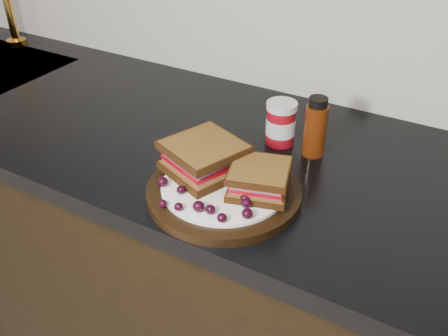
% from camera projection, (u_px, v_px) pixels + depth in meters
% --- Properties ---
extents(base_cabinets, '(3.96, 0.58, 0.86)m').
position_uv_depth(base_cabinets, '(289.00, 326.00, 1.24)').
color(base_cabinets, black).
rests_on(base_cabinets, ground_plane).
extents(countertop, '(3.98, 0.60, 0.04)m').
position_uv_depth(countertop, '(305.00, 177.00, 0.99)').
color(countertop, black).
rests_on(countertop, base_cabinets).
extents(faucet, '(0.06, 0.22, 0.28)m').
position_uv_depth(faucet, '(7.00, 0.00, 1.49)').
color(faucet, '#CA8832').
rests_on(faucet, countertop).
extents(plate, '(0.28, 0.28, 0.02)m').
position_uv_depth(plate, '(224.00, 191.00, 0.90)').
color(plate, black).
rests_on(plate, countertop).
extents(sandwich_left, '(0.17, 0.17, 0.06)m').
position_uv_depth(sandwich_left, '(204.00, 158.00, 0.91)').
color(sandwich_left, brown).
rests_on(sandwich_left, plate).
extents(sandwich_right, '(0.13, 0.13, 0.05)m').
position_uv_depth(sandwich_right, '(259.00, 179.00, 0.87)').
color(sandwich_right, brown).
rests_on(sandwich_right, plate).
extents(grape_0, '(0.02, 0.02, 0.02)m').
position_uv_depth(grape_0, '(162.00, 182.00, 0.88)').
color(grape_0, black).
rests_on(grape_0, plate).
extents(grape_1, '(0.02, 0.02, 0.02)m').
position_uv_depth(grape_1, '(181.00, 190.00, 0.87)').
color(grape_1, black).
rests_on(grape_1, plate).
extents(grape_2, '(0.02, 0.02, 0.01)m').
position_uv_depth(grape_2, '(163.00, 204.00, 0.84)').
color(grape_2, black).
rests_on(grape_2, plate).
extents(grape_3, '(0.02, 0.02, 0.01)m').
position_uv_depth(grape_3, '(179.00, 207.00, 0.83)').
color(grape_3, black).
rests_on(grape_3, plate).
extents(grape_4, '(0.02, 0.02, 0.02)m').
position_uv_depth(grape_4, '(198.00, 206.00, 0.83)').
color(grape_4, black).
rests_on(grape_4, plate).
extents(grape_5, '(0.02, 0.02, 0.02)m').
position_uv_depth(grape_5, '(210.00, 209.00, 0.82)').
color(grape_5, black).
rests_on(grape_5, plate).
extents(grape_6, '(0.02, 0.02, 0.02)m').
position_uv_depth(grape_6, '(222.00, 218.00, 0.80)').
color(grape_6, black).
rests_on(grape_6, plate).
extents(grape_7, '(0.02, 0.02, 0.02)m').
position_uv_depth(grape_7, '(247.00, 214.00, 0.81)').
color(grape_7, black).
rests_on(grape_7, plate).
extents(grape_8, '(0.02, 0.02, 0.02)m').
position_uv_depth(grape_8, '(246.00, 203.00, 0.83)').
color(grape_8, black).
rests_on(grape_8, plate).
extents(grape_9, '(0.02, 0.02, 0.02)m').
position_uv_depth(grape_9, '(245.00, 198.00, 0.84)').
color(grape_9, black).
rests_on(grape_9, plate).
extents(grape_10, '(0.02, 0.02, 0.02)m').
position_uv_depth(grape_10, '(273.00, 191.00, 0.86)').
color(grape_10, black).
rests_on(grape_10, plate).
extents(grape_11, '(0.02, 0.02, 0.02)m').
position_uv_depth(grape_11, '(255.00, 183.00, 0.88)').
color(grape_11, black).
rests_on(grape_11, plate).
extents(grape_12, '(0.02, 0.02, 0.02)m').
position_uv_depth(grape_12, '(263.00, 180.00, 0.89)').
color(grape_12, black).
rests_on(grape_12, plate).
extents(grape_13, '(0.02, 0.02, 0.02)m').
position_uv_depth(grape_13, '(205.00, 160.00, 0.95)').
color(grape_13, black).
rests_on(grape_13, plate).
extents(grape_14, '(0.02, 0.02, 0.02)m').
position_uv_depth(grape_14, '(191.00, 163.00, 0.94)').
color(grape_14, black).
rests_on(grape_14, plate).
extents(grape_15, '(0.02, 0.02, 0.02)m').
position_uv_depth(grape_15, '(193.00, 172.00, 0.91)').
color(grape_15, black).
rests_on(grape_15, plate).
extents(grape_16, '(0.02, 0.02, 0.02)m').
position_uv_depth(grape_16, '(204.00, 160.00, 0.94)').
color(grape_16, black).
rests_on(grape_16, plate).
extents(grape_17, '(0.02, 0.02, 0.02)m').
position_uv_depth(grape_17, '(199.00, 160.00, 0.94)').
color(grape_17, black).
rests_on(grape_17, plate).
extents(grape_18, '(0.02, 0.02, 0.02)m').
position_uv_depth(grape_18, '(182.00, 165.00, 0.93)').
color(grape_18, black).
rests_on(grape_18, plate).
extents(condiment_jar, '(0.07, 0.07, 0.09)m').
position_uv_depth(condiment_jar, '(281.00, 123.00, 1.04)').
color(condiment_jar, maroon).
rests_on(condiment_jar, countertop).
extents(oil_bottle, '(0.06, 0.06, 0.13)m').
position_uv_depth(oil_bottle, '(315.00, 127.00, 0.99)').
color(oil_bottle, '#4B1C07').
rests_on(oil_bottle, countertop).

